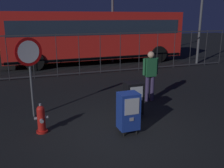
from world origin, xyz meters
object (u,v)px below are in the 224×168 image
(stop_sign, at_px, (29,61))
(bus_near, at_px, (95,34))
(pedestrian, at_px, (150,73))
(newspaper_box_secondary, at_px, (133,98))
(bus_far, at_px, (73,31))
(fire_hydrant, at_px, (41,119))
(newspaper_box_primary, at_px, (128,111))

(stop_sign, distance_m, bus_near, 8.72)
(bus_near, bearing_deg, pedestrian, -92.45)
(newspaper_box_secondary, relative_size, bus_far, 0.10)
(fire_hydrant, relative_size, bus_far, 0.07)
(newspaper_box_secondary, height_order, bus_far, bus_far)
(newspaper_box_primary, distance_m, bus_far, 13.98)
(bus_near, relative_size, bus_far, 0.99)
(newspaper_box_secondary, xyz_separation_m, pedestrian, (1.13, 1.14, 0.38))
(newspaper_box_primary, bearing_deg, bus_near, 78.37)
(fire_hydrant, xyz_separation_m, newspaper_box_secondary, (2.50, 0.11, 0.22))
(bus_near, bearing_deg, newspaper_box_primary, -101.65)
(bus_near, bearing_deg, fire_hydrant, -114.15)
(stop_sign, relative_size, pedestrian, 1.34)
(bus_far, bearing_deg, fire_hydrant, -101.14)
(newspaper_box_primary, relative_size, pedestrian, 0.61)
(pedestrian, bearing_deg, bus_near, 87.57)
(pedestrian, bearing_deg, bus_far, 90.87)
(newspaper_box_primary, distance_m, bus_near, 9.83)
(fire_hydrant, distance_m, newspaper_box_primary, 2.13)
(fire_hydrant, distance_m, bus_near, 9.76)
(newspaper_box_primary, height_order, stop_sign, stop_sign)
(pedestrian, xyz_separation_m, bus_near, (0.32, 7.57, 0.76))
(bus_near, distance_m, bus_far, 4.33)
(bus_far, bearing_deg, newspaper_box_secondary, -90.58)
(fire_hydrant, xyz_separation_m, newspaper_box_primary, (1.98, -0.74, 0.22))
(pedestrian, relative_size, bus_far, 0.16)
(newspaper_box_secondary, xyz_separation_m, bus_near, (1.45, 8.71, 1.14))
(newspaper_box_secondary, relative_size, pedestrian, 0.61)
(pedestrian, height_order, bus_near, bus_near)
(newspaper_box_primary, relative_size, newspaper_box_secondary, 1.00)
(fire_hydrant, distance_m, pedestrian, 3.89)
(newspaper_box_secondary, bearing_deg, fire_hydrant, -177.40)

